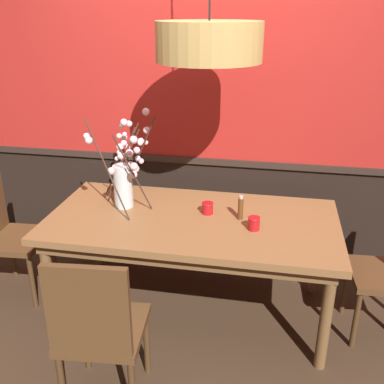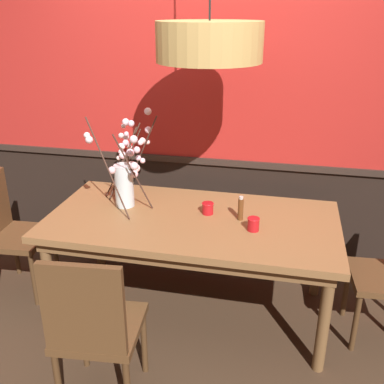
% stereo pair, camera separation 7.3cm
% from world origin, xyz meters
% --- Properties ---
extents(ground_plane, '(24.00, 24.00, 0.00)m').
position_xyz_m(ground_plane, '(0.00, 0.00, 0.00)').
color(ground_plane, '#422D1E').
extents(back_wall, '(5.16, 0.14, 2.95)m').
position_xyz_m(back_wall, '(0.00, 0.75, 1.46)').
color(back_wall, black).
rests_on(back_wall, ground).
extents(dining_table, '(1.93, 0.97, 0.74)m').
position_xyz_m(dining_table, '(0.00, 0.00, 0.66)').
color(dining_table, olive).
rests_on(dining_table, ground).
extents(chair_near_side_left, '(0.47, 0.47, 0.97)m').
position_xyz_m(chair_near_side_left, '(-0.31, -0.92, 0.54)').
color(chair_near_side_left, brown).
rests_on(chair_near_side_left, ground).
extents(chair_far_side_left, '(0.41, 0.45, 0.88)m').
position_xyz_m(chair_far_side_left, '(-0.33, 0.89, 0.50)').
color(chair_far_side_left, brown).
rests_on(chair_far_side_left, ground).
extents(chair_head_west_end, '(0.44, 0.46, 0.92)m').
position_xyz_m(chair_head_west_end, '(-1.39, -0.02, 0.52)').
color(chair_head_west_end, brown).
rests_on(chair_head_west_end, ground).
extents(vase_with_blossoms, '(0.42, 0.65, 0.66)m').
position_xyz_m(vase_with_blossoms, '(-0.50, 0.12, 0.97)').
color(vase_with_blossoms, silver).
rests_on(vase_with_blossoms, dining_table).
extents(candle_holder_nearer_center, '(0.08, 0.08, 0.09)m').
position_xyz_m(candle_holder_nearer_center, '(0.41, -0.09, 0.79)').
color(candle_holder_nearer_center, red).
rests_on(candle_holder_nearer_center, dining_table).
extents(candle_holder_nearer_edge, '(0.08, 0.08, 0.08)m').
position_xyz_m(candle_holder_nearer_edge, '(0.09, 0.09, 0.78)').
color(candle_holder_nearer_edge, red).
rests_on(candle_holder_nearer_edge, dining_table).
extents(condiment_bottle, '(0.04, 0.04, 0.17)m').
position_xyz_m(condiment_bottle, '(0.32, 0.04, 0.82)').
color(condiment_bottle, brown).
rests_on(condiment_bottle, dining_table).
extents(pendant_lamp, '(0.63, 0.63, 1.21)m').
position_xyz_m(pendant_lamp, '(0.09, 0.07, 1.86)').
color(pendant_lamp, tan).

